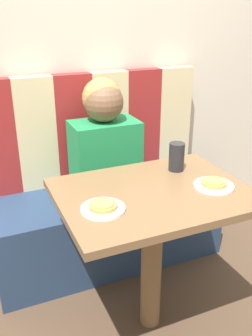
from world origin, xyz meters
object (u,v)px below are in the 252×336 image
plate_right (214,186)px  drinking_cup (177,157)px  pizza_left (103,205)px  plate_left (103,209)px  person (104,138)px  pizza_right (214,183)px

plate_right → drinking_cup: (-0.06, 0.23, 0.06)m
drinking_cup → pizza_left: bearing=-153.6°
pizza_left → drinking_cup: 0.53m
plate_right → pizza_left: bearing=-180.0°
plate_left → pizza_left: (0.00, -0.00, 0.02)m
person → plate_left: (-0.26, -0.69, -0.05)m
person → plate_left: bearing=-110.9°
plate_left → pizza_right: bearing=-0.0°
plate_left → plate_right: 0.53m
pizza_right → drinking_cup: (-0.06, 0.23, 0.05)m
pizza_left → drinking_cup: (0.47, 0.23, 0.05)m
pizza_left → pizza_right: same height
plate_left → plate_right: same height
plate_left → pizza_left: bearing=-90.0°
pizza_right → drinking_cup: size_ratio=0.82×
person → pizza_right: person is taller
plate_left → drinking_cup: bearing=26.4°
plate_right → plate_left: bearing=180.0°
pizza_right → plate_left: bearing=180.0°
pizza_left → drinking_cup: drinking_cup is taller
plate_left → person: bearing=69.1°
plate_left → drinking_cup: drinking_cup is taller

